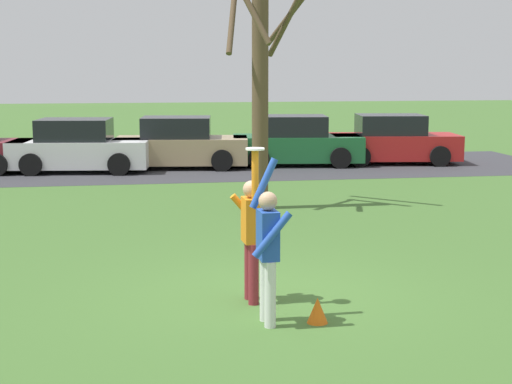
{
  "coord_description": "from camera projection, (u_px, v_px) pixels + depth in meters",
  "views": [
    {
      "loc": [
        -1.92,
        -10.35,
        3.14
      ],
      "look_at": [
        -0.27,
        -0.37,
        1.53
      ],
      "focal_mm": 55.65,
      "sensor_mm": 36.0,
      "label": 1
    }
  ],
  "objects": [
    {
      "name": "bare_tree_tall",
      "position": [
        261.0,
        80.0,
        17.31
      ],
      "size": [
        2.2,
        2.19,
        5.48
      ],
      "color": "brown",
      "rests_on": "ground_plane"
    },
    {
      "name": "frisbee_disc",
      "position": [
        255.0,
        149.0,
        10.15
      ],
      "size": [
        0.25,
        0.25,
        0.02
      ],
      "primitive_type": "cylinder",
      "color": "white",
      "rests_on": "person_catcher"
    },
    {
      "name": "parked_car_white",
      "position": [
        79.0,
        148.0,
        23.8
      ],
      "size": [
        4.3,
        2.44,
        1.59
      ],
      "rotation": [
        0.0,
        0.0,
        -0.13
      ],
      "color": "white",
      "rests_on": "ground_plane"
    },
    {
      "name": "parked_car_green",
      "position": [
        296.0,
        143.0,
        25.39
      ],
      "size": [
        4.3,
        2.44,
        1.59
      ],
      "rotation": [
        0.0,
        0.0,
        -0.13
      ],
      "color": "#1E6633",
      "rests_on": "ground_plane"
    },
    {
      "name": "person_catcher",
      "position": [
        251.0,
        230.0,
        10.54
      ],
      "size": [
        0.49,
        0.55,
        2.08
      ],
      "rotation": [
        0.0,
        0.0,
        -1.52
      ],
      "color": "maroon",
      "rests_on": "ground_plane"
    },
    {
      "name": "parking_strip",
      "position": [
        186.0,
        168.0,
        24.68
      ],
      "size": [
        23.4,
        6.4,
        0.01
      ],
      "primitive_type": "cube",
      "color": "#38383D",
      "rests_on": "ground_plane"
    },
    {
      "name": "parked_car_red",
      "position": [
        393.0,
        141.0,
        25.86
      ],
      "size": [
        4.3,
        2.44,
        1.59
      ],
      "rotation": [
        0.0,
        0.0,
        -0.13
      ],
      "color": "red",
      "rests_on": "ground_plane"
    },
    {
      "name": "field_cone_orange",
      "position": [
        317.0,
        310.0,
        9.78
      ],
      "size": [
        0.26,
        0.26,
        0.32
      ],
      "primitive_type": "cone",
      "color": "orange",
      "rests_on": "ground_plane"
    },
    {
      "name": "person_defender",
      "position": [
        268.0,
        246.0,
        9.62
      ],
      "size": [
        0.49,
        0.56,
        2.04
      ],
      "rotation": [
        0.0,
        0.0,
        1.62
      ],
      "color": "silver",
      "rests_on": "ground_plane"
    },
    {
      "name": "ground_plane",
      "position": [
        271.0,
        297.0,
        10.89
      ],
      "size": [
        120.0,
        120.0,
        0.0
      ],
      "primitive_type": "plane",
      "color": "#426B2D"
    },
    {
      "name": "parked_car_tan",
      "position": [
        180.0,
        145.0,
        24.73
      ],
      "size": [
        4.3,
        2.44,
        1.59
      ],
      "rotation": [
        0.0,
        0.0,
        -0.13
      ],
      "color": "tan",
      "rests_on": "ground_plane"
    }
  ]
}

